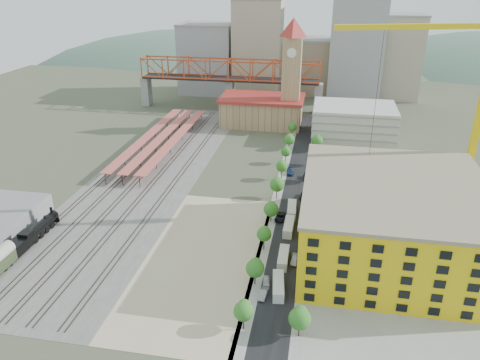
% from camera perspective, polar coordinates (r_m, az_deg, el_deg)
% --- Properties ---
extents(ground, '(400.00, 400.00, 0.00)m').
position_cam_1_polar(ground, '(145.02, 0.12, -2.80)').
color(ground, '#474C38').
rests_on(ground, ground).
extents(ballast_strip, '(36.00, 165.00, 0.06)m').
position_cam_1_polar(ballast_strip, '(169.53, -10.86, 0.89)').
color(ballast_strip, '#605E59').
rests_on(ballast_strip, ground).
extents(dirt_lot, '(28.00, 67.00, 0.06)m').
position_cam_1_polar(dirt_lot, '(119.18, -4.54, -9.38)').
color(dirt_lot, tan).
rests_on(dirt_lot, ground).
extents(street_asphalt, '(12.00, 170.00, 0.06)m').
position_cam_1_polar(street_asphalt, '(156.80, 6.87, -0.81)').
color(street_asphalt, black).
rests_on(street_asphalt, ground).
extents(sidewalk_west, '(3.00, 170.00, 0.04)m').
position_cam_1_polar(sidewalk_west, '(157.15, 4.87, -0.66)').
color(sidewalk_west, gray).
rests_on(sidewalk_west, ground).
extents(sidewalk_east, '(3.00, 170.00, 0.04)m').
position_cam_1_polar(sidewalk_east, '(156.66, 8.87, -0.96)').
color(sidewalk_east, gray).
rests_on(sidewalk_east, ground).
extents(construction_pad, '(50.00, 90.00, 0.06)m').
position_cam_1_polar(construction_pad, '(127.63, 18.92, -8.30)').
color(construction_pad, gray).
rests_on(construction_pad, ground).
extents(rail_tracks, '(26.56, 160.00, 0.18)m').
position_cam_1_polar(rail_tracks, '(170.12, -11.43, 0.97)').
color(rail_tracks, '#382B23').
rests_on(rail_tracks, ground).
extents(platform_canopies, '(16.00, 80.00, 4.12)m').
position_cam_1_polar(platform_canopies, '(193.83, -9.51, 5.23)').
color(platform_canopies, '#D95953').
rests_on(platform_canopies, ground).
extents(station_hall, '(38.00, 24.00, 13.10)m').
position_cam_1_polar(station_hall, '(219.19, 2.70, 8.49)').
color(station_hall, tan).
rests_on(station_hall, ground).
extents(clock_tower, '(12.00, 12.00, 52.00)m').
position_cam_1_polar(clock_tower, '(211.03, 6.34, 13.90)').
color(clock_tower, tan).
rests_on(clock_tower, ground).
extents(parking_garage, '(34.00, 26.00, 14.00)m').
position_cam_1_polar(parking_garage, '(206.18, 13.67, 6.91)').
color(parking_garage, silver).
rests_on(parking_garage, ground).
extents(truss_bridge, '(94.00, 9.60, 25.60)m').
position_cam_1_polar(truss_bridge, '(241.72, -1.29, 12.96)').
color(truss_bridge, gray).
rests_on(truss_bridge, ground).
extents(construction_building, '(44.60, 50.60, 18.80)m').
position_cam_1_polar(construction_building, '(122.57, 18.12, -4.51)').
color(construction_building, yellow).
rests_on(construction_building, ground).
extents(street_trees, '(15.40, 124.40, 8.00)m').
position_cam_1_polar(street_trees, '(147.81, 6.59, -2.42)').
color(street_trees, '#28631D').
rests_on(street_trees, ground).
extents(skyline, '(133.00, 46.00, 60.00)m').
position_cam_1_polar(skyline, '(273.37, 7.25, 14.92)').
color(skyline, '#9EA0A3').
rests_on(skyline, ground).
extents(distant_hills, '(647.00, 264.00, 227.00)m').
position_cam_1_polar(distant_hills, '(414.16, 12.82, 2.98)').
color(distant_hills, '#4C6B59').
rests_on(distant_hills, ground).
extents(locomotive, '(2.97, 22.91, 5.73)m').
position_cam_1_polar(locomotive, '(136.19, -23.75, -5.94)').
color(locomotive, black).
rests_on(locomotive, ground).
extents(tower_crane, '(56.43, 17.35, 61.89)m').
position_cam_1_polar(tower_crane, '(142.01, 26.45, 10.50)').
color(tower_crane, yellow).
rests_on(tower_crane, ground).
extents(site_trailer_a, '(3.51, 9.55, 2.55)m').
position_cam_1_polar(site_trailer_a, '(107.50, 4.69, -12.77)').
color(site_trailer_a, silver).
rests_on(site_trailer_a, ground).
extents(site_trailer_b, '(2.49, 9.06, 2.47)m').
position_cam_1_polar(site_trailer_b, '(116.95, 5.30, -9.43)').
color(site_trailer_b, silver).
rests_on(site_trailer_b, ground).
extents(site_trailer_c, '(2.56, 9.44, 2.58)m').
position_cam_1_polar(site_trailer_c, '(130.00, 5.96, -5.70)').
color(site_trailer_c, silver).
rests_on(site_trailer_c, ground).
extents(site_trailer_d, '(2.92, 9.56, 2.59)m').
position_cam_1_polar(site_trailer_d, '(138.98, 6.32, -3.63)').
color(site_trailer_d, silver).
rests_on(site_trailer_d, ground).
extents(car_0, '(2.06, 4.06, 1.32)m').
position_cam_1_polar(car_0, '(109.77, 3.20, -12.23)').
color(car_0, silver).
rests_on(car_0, ground).
extents(car_1, '(2.09, 4.66, 1.49)m').
position_cam_1_polar(car_1, '(105.95, 2.86, -13.70)').
color(car_1, gray).
rests_on(car_1, ground).
extents(car_2, '(3.03, 5.75, 1.54)m').
position_cam_1_polar(car_2, '(135.75, 4.91, -4.53)').
color(car_2, black).
rests_on(car_2, ground).
extents(car_3, '(2.95, 5.79, 1.61)m').
position_cam_1_polar(car_3, '(166.35, 6.12, 1.03)').
color(car_3, navy).
rests_on(car_3, ground).
extents(car_4, '(2.42, 4.71, 1.53)m').
position_cam_1_polar(car_4, '(117.70, 6.80, -9.53)').
color(car_4, white).
rests_on(car_4, ground).
extents(car_5, '(2.36, 4.93, 1.56)m').
position_cam_1_polar(car_5, '(117.38, 6.78, -9.63)').
color(car_5, gray).
rests_on(car_5, ground).
extents(car_6, '(2.79, 5.35, 1.44)m').
position_cam_1_polar(car_6, '(148.96, 7.81, -1.97)').
color(car_6, black).
rests_on(car_6, ground).
extents(car_7, '(2.62, 5.31, 1.48)m').
position_cam_1_polar(car_7, '(162.72, 8.11, 0.36)').
color(car_7, navy).
rests_on(car_7, ground).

